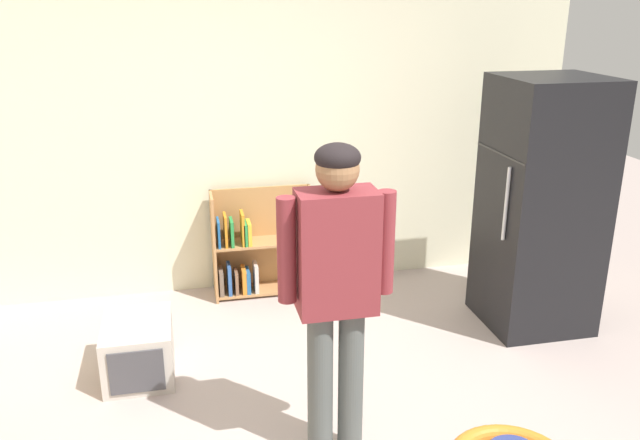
{
  "coord_description": "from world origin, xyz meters",
  "views": [
    {
      "loc": [
        -0.56,
        -2.69,
        2.28
      ],
      "look_at": [
        0.18,
        0.67,
        1.1
      ],
      "focal_mm": 36.68,
      "sensor_mm": 36.0,
      "label": 1
    }
  ],
  "objects": [
    {
      "name": "bookshelf",
      "position": [
        -0.02,
        2.15,
        0.36
      ],
      "size": [
        0.8,
        0.28,
        0.85
      ],
      "color": "#B6814E",
      "rests_on": "ground"
    },
    {
      "name": "pet_carrier",
      "position": [
        -0.9,
        1.08,
        0.18
      ],
      "size": [
        0.42,
        0.55,
        0.36
      ],
      "color": "beige",
      "rests_on": "ground"
    },
    {
      "name": "standing_person",
      "position": [
        0.13,
        0.09,
        1.0
      ],
      "size": [
        0.57,
        0.22,
        1.66
      ],
      "color": "#525754",
      "rests_on": "ground"
    },
    {
      "name": "refrigerator",
      "position": [
        1.88,
        1.22,
        0.89
      ],
      "size": [
        0.73,
        0.68,
        1.78
      ],
      "color": "black",
      "rests_on": "ground"
    },
    {
      "name": "back_wall",
      "position": [
        0.0,
        2.33,
        1.35
      ],
      "size": [
        5.2,
        0.06,
        2.7
      ],
      "primitive_type": "cube",
      "color": "beige",
      "rests_on": "ground"
    }
  ]
}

